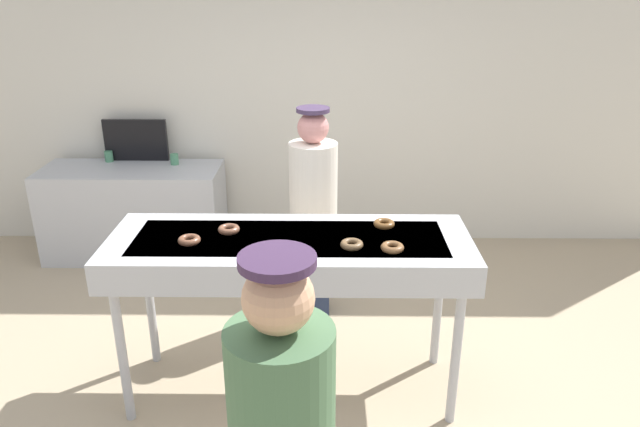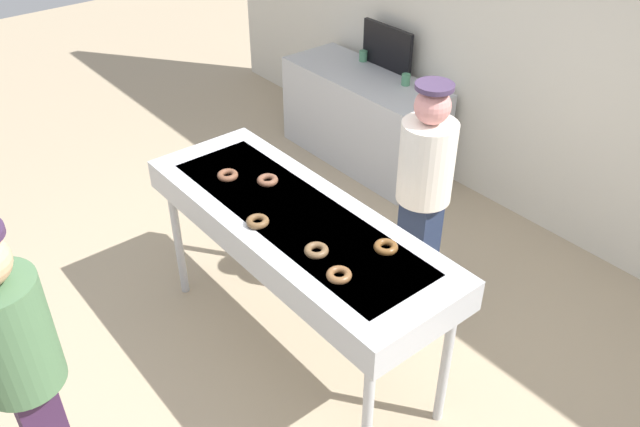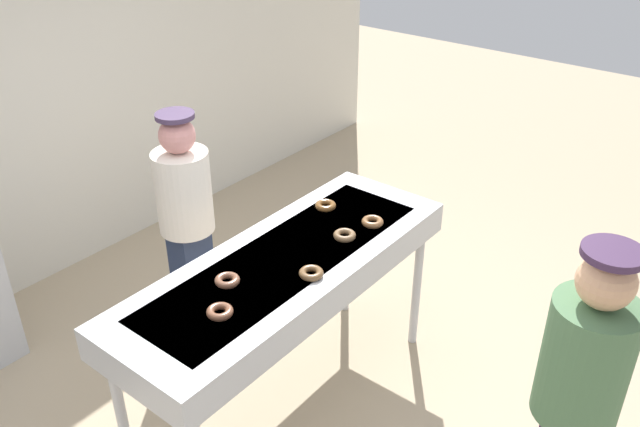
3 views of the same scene
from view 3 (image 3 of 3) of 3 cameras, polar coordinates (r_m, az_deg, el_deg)
The scene contains 11 objects.
ground_plane at distance 4.23m, azimuth -2.60°, elevation -15.92°, with size 16.00×16.00×0.00m, color tan.
back_wall at distance 5.17m, azimuth -24.23°, elevation 9.92°, with size 8.00×0.12×3.00m, color silver.
fryer_conveyor at distance 3.61m, azimuth -2.95°, elevation -5.12°, with size 2.11×0.74×1.06m.
chocolate_donut_0 at distance 3.37m, azimuth -8.03°, elevation -5.75°, with size 0.13×0.13×0.04m, color brown.
chocolate_donut_1 at distance 3.17m, azimuth -8.66°, elevation -8.40°, with size 0.13×0.13×0.04m, color brown.
chocolate_donut_2 at distance 3.71m, azimuth 2.14°, elevation -1.90°, with size 0.13×0.13×0.04m, color brown.
chocolate_donut_3 at distance 4.00m, azimuth 0.48°, elevation 0.70°, with size 0.13×0.13×0.04m, color brown.
chocolate_donut_4 at distance 3.85m, azimuth 4.56°, elevation -0.72°, with size 0.13×0.13×0.04m, color brown.
chocolate_donut_5 at distance 3.39m, azimuth -0.77°, elevation -5.18°, with size 0.13×0.13×0.04m, color brown.
worker_baker at distance 4.28m, azimuth -11.50°, elevation -0.16°, with size 0.35×0.35×1.62m.
customer_waiting at distance 3.07m, azimuth 21.34°, elevation -14.28°, with size 0.36×0.36×1.71m.
Camera 3 is at (-2.20, -1.99, 3.02)m, focal length 36.97 mm.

